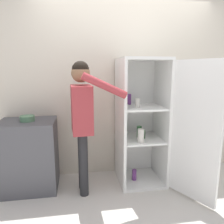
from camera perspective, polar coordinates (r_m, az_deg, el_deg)
The scene contains 6 objects.
ground_plane at distance 2.73m, azimuth 7.77°, elevation -23.35°, with size 12.00×12.00×0.00m, color beige.
wall_back at distance 3.22m, azimuth 3.22°, elevation 6.29°, with size 7.00×0.06×2.55m.
refrigerator at distance 2.94m, azimuth 9.99°, elevation -2.93°, with size 0.93×1.16×1.69m.
person at distance 2.64m, azimuth -7.74°, elevation 0.11°, with size 0.64×0.56×1.64m.
counter at distance 3.06m, azimuth -20.83°, elevation -10.50°, with size 0.69×0.56×0.91m.
bowl at distance 2.93m, azimuth -21.26°, elevation -1.58°, with size 0.18×0.18×0.07m.
Camera 1 is at (-0.70, -2.15, 1.54)m, focal length 35.00 mm.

